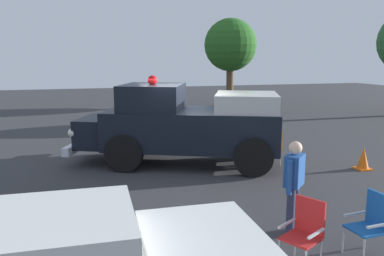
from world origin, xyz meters
name	(u,v)px	position (x,y,z in m)	size (l,w,h in m)	color
ground_plane	(187,163)	(0.00, 0.00, 0.00)	(60.00, 60.00, 0.00)	#333335
vintage_fire_truck	(184,124)	(-0.11, -0.05, 1.20)	(6.32, 4.36, 2.59)	black
lawn_chair_near_truck	(274,145)	(2.38, -0.85, 0.59)	(0.52, 0.53, 1.02)	#B7BABF
lawn_chair_by_car	(372,220)	(1.33, -6.09, 0.59)	(0.53, 0.55, 1.02)	#B7BABF
lawn_chair_spare	(305,228)	(0.17, -6.05, 0.59)	(0.67, 0.66, 1.02)	#B7BABF
spectator_seated	(270,141)	(2.25, -0.86, 0.70)	(0.55, 0.41, 1.29)	#383842
spectator_standing	(294,181)	(0.56, -5.03, 0.96)	(0.54, 0.51, 1.68)	#2D334C
oak_tree_left	(230,45)	(6.38, 12.84, 3.85)	(3.34, 3.34, 5.56)	brown
traffic_cone	(363,159)	(4.56, -2.01, 0.31)	(0.40, 0.40, 0.64)	orange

